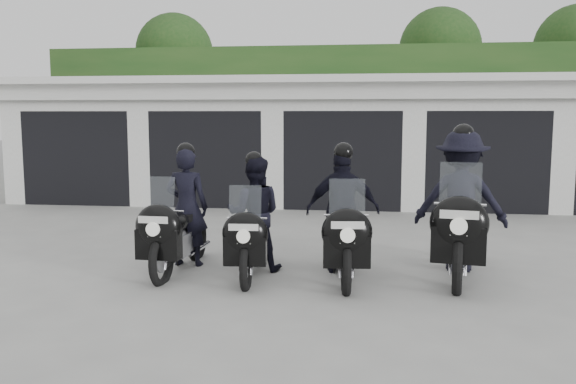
# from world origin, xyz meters

# --- Properties ---
(ground) EXTENTS (80.00, 80.00, 0.00)m
(ground) POSITION_xyz_m (0.00, 0.00, 0.00)
(ground) COLOR #979792
(ground) RESTS_ON ground
(garage_block) EXTENTS (16.40, 6.80, 2.96)m
(garage_block) POSITION_xyz_m (-0.00, 8.06, 1.42)
(garage_block) COLOR white
(garage_block) RESTS_ON ground
(background_vegetation) EXTENTS (20.00, 3.90, 5.80)m
(background_vegetation) POSITION_xyz_m (0.37, 12.92, 2.77)
(background_vegetation) COLOR #1A3C15
(background_vegetation) RESTS_ON ground
(police_bike_a) EXTENTS (0.67, 2.05, 1.78)m
(police_bike_a) POSITION_xyz_m (-1.97, -0.09, 0.71)
(police_bike_a) COLOR black
(police_bike_a) RESTS_ON ground
(police_bike_b) EXTENTS (0.79, 1.93, 1.67)m
(police_bike_b) POSITION_xyz_m (-0.95, -0.12, 0.71)
(police_bike_b) COLOR black
(police_bike_b) RESTS_ON ground
(police_bike_c) EXTENTS (1.03, 2.07, 1.80)m
(police_bike_c) POSITION_xyz_m (0.25, -0.08, 0.76)
(police_bike_c) COLOR black
(police_bike_c) RESTS_ON ground
(police_bike_d) EXTENTS (1.32, 2.35, 2.05)m
(police_bike_d) POSITION_xyz_m (1.79, 0.23, 0.87)
(police_bike_d) COLOR black
(police_bike_d) RESTS_ON ground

